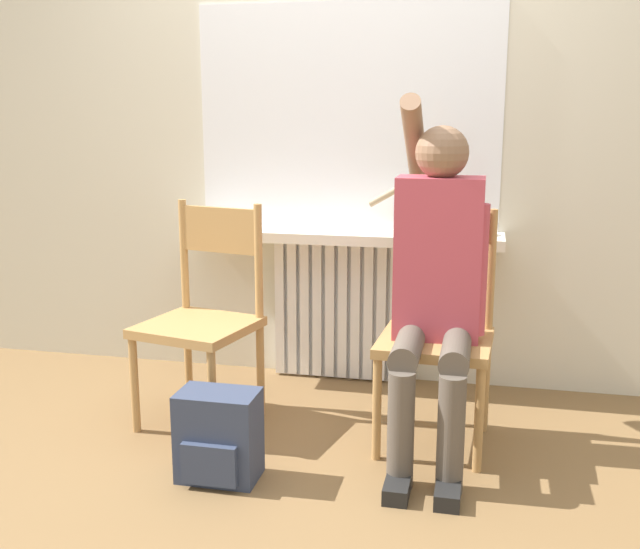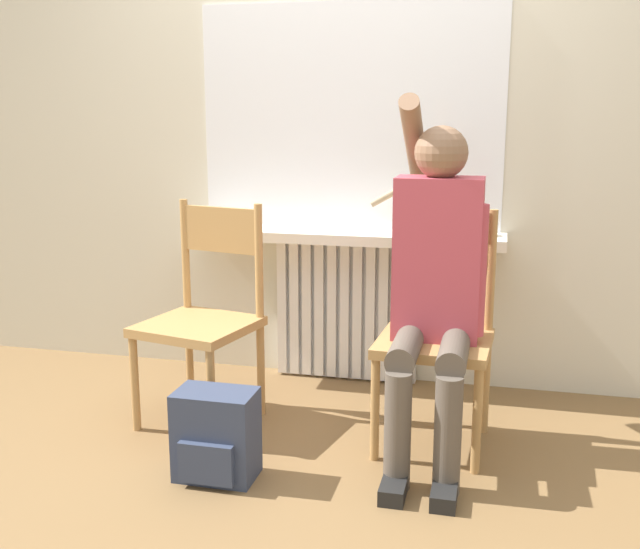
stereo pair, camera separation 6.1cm
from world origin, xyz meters
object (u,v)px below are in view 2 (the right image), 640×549
at_px(person, 436,276).
at_px(cat, 431,203).
at_px(chair_left, 204,313).
at_px(backpack, 216,436).
at_px(chair_right, 436,329).

relative_size(person, cat, 3.04).
height_order(chair_left, person, person).
relative_size(chair_left, backpack, 2.84).
bearing_deg(cat, chair_right, -81.04).
relative_size(chair_right, backpack, 2.84).
distance_m(chair_left, cat, 1.18).
bearing_deg(chair_right, cat, 102.04).
relative_size(chair_left, cat, 2.06).
bearing_deg(chair_right, person, -87.74).
bearing_deg(backpack, chair_right, 34.28).
height_order(chair_right, person, person).
relative_size(cat, backpack, 1.38).
distance_m(person, backpack, 1.04).
xyz_separation_m(chair_right, backpack, (-0.77, -0.52, -0.32)).
distance_m(chair_left, chair_right, 1.02).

